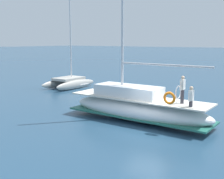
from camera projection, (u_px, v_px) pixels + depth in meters
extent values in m
plane|color=navy|center=(149.00, 129.00, 16.73)|extent=(400.00, 400.00, 0.00)
ellipsoid|color=silver|center=(138.00, 110.00, 18.36)|extent=(2.43, 9.61, 1.40)
cube|color=#236656|center=(138.00, 115.00, 18.41)|extent=(2.45, 9.41, 0.10)
cube|color=beige|center=(138.00, 98.00, 18.24)|extent=(2.23, 9.13, 0.08)
cube|color=silver|center=(128.00, 91.00, 18.59)|extent=(1.69, 4.32, 0.70)
cylinder|color=silver|center=(123.00, 7.00, 18.01)|extent=(0.16, 0.16, 11.09)
cylinder|color=#B7B7BC|center=(164.00, 65.00, 16.91)|extent=(0.14, 5.76, 0.12)
cylinder|color=silver|center=(84.00, 84.00, 20.70)|extent=(0.90, 0.06, 0.06)
torus|color=orange|center=(169.00, 98.00, 15.69)|extent=(0.14, 0.70, 0.70)
cylinder|color=#33333D|center=(182.00, 96.00, 16.50)|extent=(0.20, 0.20, 0.80)
cube|color=white|center=(183.00, 85.00, 16.39)|extent=(0.32, 0.20, 0.56)
sphere|color=beige|center=(183.00, 78.00, 16.32)|extent=(0.20, 0.20, 0.20)
cylinder|color=white|center=(181.00, 86.00, 16.22)|extent=(0.09, 0.09, 0.50)
cylinder|color=white|center=(184.00, 85.00, 16.57)|extent=(0.09, 0.09, 0.50)
cylinder|color=#33333D|center=(191.00, 104.00, 15.68)|extent=(0.20, 0.20, 0.35)
cube|color=white|center=(191.00, 95.00, 15.61)|extent=(0.32, 0.20, 0.56)
sphere|color=beige|center=(191.00, 88.00, 15.54)|extent=(0.20, 0.20, 0.20)
cylinder|color=white|center=(190.00, 97.00, 15.44)|extent=(0.09, 0.09, 0.50)
cylinder|color=white|center=(193.00, 96.00, 15.79)|extent=(0.09, 0.09, 0.50)
torus|color=silver|center=(178.00, 92.00, 16.60)|extent=(0.76, 0.06, 0.76)
ellipsoid|color=#B7B2A8|center=(62.00, 83.00, 31.85)|extent=(5.61, 0.61, 0.91)
ellipsoid|color=#B7B2A8|center=(76.00, 84.00, 30.63)|extent=(5.61, 0.61, 0.91)
cube|color=#B7B2A8|center=(69.00, 78.00, 31.15)|extent=(3.09, 2.12, 0.24)
cylinder|color=silver|center=(70.00, 34.00, 30.72)|extent=(0.14, 0.14, 8.99)
sphere|color=#EA4C19|center=(150.00, 96.00, 25.52)|extent=(0.61, 0.61, 0.61)
cylinder|color=black|center=(150.00, 93.00, 25.47)|extent=(0.04, 0.04, 0.60)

